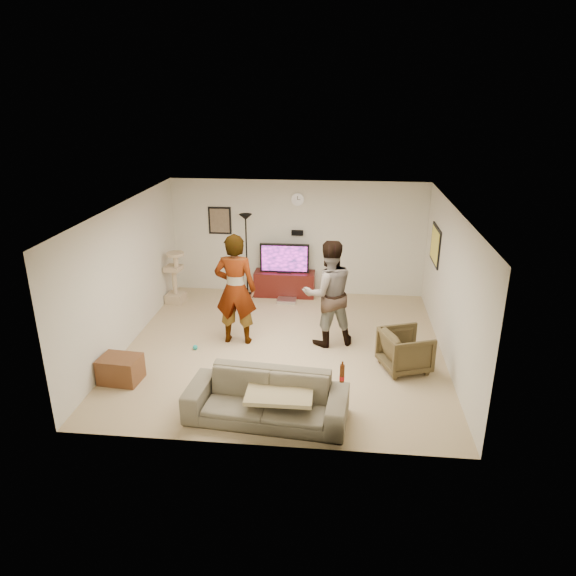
# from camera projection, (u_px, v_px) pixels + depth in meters

# --- Properties ---
(floor) EXTENTS (5.50, 5.50, 0.02)m
(floor) POSITION_uv_depth(u_px,v_px,m) (284.00, 348.00, 9.31)
(floor) COLOR tan
(floor) RESTS_ON ground
(ceiling) EXTENTS (5.50, 5.50, 0.02)m
(ceiling) POSITION_uv_depth(u_px,v_px,m) (283.00, 207.00, 8.42)
(ceiling) COLOR silver
(ceiling) RESTS_ON wall_back
(wall_back) EXTENTS (5.50, 0.04, 2.50)m
(wall_back) POSITION_uv_depth(u_px,v_px,m) (298.00, 238.00, 11.42)
(wall_back) COLOR silver
(wall_back) RESTS_ON floor
(wall_front) EXTENTS (5.50, 0.04, 2.50)m
(wall_front) POSITION_uv_depth(u_px,v_px,m) (258.00, 359.00, 6.31)
(wall_front) COLOR silver
(wall_front) RESTS_ON floor
(wall_left) EXTENTS (0.04, 5.50, 2.50)m
(wall_left) POSITION_uv_depth(u_px,v_px,m) (126.00, 275.00, 9.13)
(wall_left) COLOR silver
(wall_left) RESTS_ON floor
(wall_right) EXTENTS (0.04, 5.50, 2.50)m
(wall_right) POSITION_uv_depth(u_px,v_px,m) (451.00, 287.00, 8.60)
(wall_right) COLOR silver
(wall_right) RESTS_ON floor
(wall_clock) EXTENTS (0.26, 0.04, 0.26)m
(wall_clock) POSITION_uv_depth(u_px,v_px,m) (298.00, 199.00, 11.10)
(wall_clock) COLOR silver
(wall_clock) RESTS_ON wall_back
(wall_speaker) EXTENTS (0.25, 0.10, 0.10)m
(wall_speaker) POSITION_uv_depth(u_px,v_px,m) (297.00, 233.00, 11.32)
(wall_speaker) COLOR black
(wall_speaker) RESTS_ON wall_back
(picture_back) EXTENTS (0.42, 0.03, 0.52)m
(picture_back) POSITION_uv_depth(u_px,v_px,m) (220.00, 221.00, 11.45)
(picture_back) COLOR brown
(picture_back) RESTS_ON wall_back
(picture_right) EXTENTS (0.03, 0.78, 0.62)m
(picture_right) POSITION_uv_depth(u_px,v_px,m) (435.00, 245.00, 10.00)
(picture_right) COLOR #F5DB4A
(picture_right) RESTS_ON wall_right
(tv_stand) EXTENTS (1.31, 0.45, 0.55)m
(tv_stand) POSITION_uv_depth(u_px,v_px,m) (285.00, 284.00, 11.57)
(tv_stand) COLOR #3F100C
(tv_stand) RESTS_ON floor
(console_box) EXTENTS (0.40, 0.30, 0.07)m
(console_box) POSITION_uv_depth(u_px,v_px,m) (287.00, 300.00, 11.28)
(console_box) COLOR silver
(console_box) RESTS_ON floor
(tv) EXTENTS (1.06, 0.08, 0.63)m
(tv) POSITION_uv_depth(u_px,v_px,m) (285.00, 258.00, 11.36)
(tv) COLOR black
(tv) RESTS_ON tv_stand
(tv_screen) EXTENTS (0.98, 0.01, 0.56)m
(tv_screen) POSITION_uv_depth(u_px,v_px,m) (284.00, 259.00, 11.32)
(tv_screen) COLOR #E425C9
(tv_screen) RESTS_ON tv
(floor_lamp) EXTENTS (0.32, 0.32, 1.83)m
(floor_lamp) POSITION_uv_depth(u_px,v_px,m) (247.00, 256.00, 11.31)
(floor_lamp) COLOR black
(floor_lamp) RESTS_ON floor
(cat_tree) EXTENTS (0.40, 0.40, 1.13)m
(cat_tree) POSITION_uv_depth(u_px,v_px,m) (174.00, 277.00, 11.08)
(cat_tree) COLOR tan
(cat_tree) RESTS_ON floor
(person_left) EXTENTS (0.74, 0.49, 2.00)m
(person_left) POSITION_uv_depth(u_px,v_px,m) (235.00, 289.00, 9.19)
(person_left) COLOR #9A9A9A
(person_left) RESTS_ON floor
(person_right) EXTENTS (1.11, 0.98, 1.91)m
(person_right) POSITION_uv_depth(u_px,v_px,m) (328.00, 293.00, 9.15)
(person_right) COLOR #3C598B
(person_right) RESTS_ON floor
(sofa) EXTENTS (2.27, 1.05, 0.64)m
(sofa) POSITION_uv_depth(u_px,v_px,m) (267.00, 398.00, 7.19)
(sofa) COLOR #645D4A
(sofa) RESTS_ON floor
(throw_blanket) EXTENTS (0.91, 0.71, 0.06)m
(throw_blanket) POSITION_uv_depth(u_px,v_px,m) (280.00, 392.00, 7.13)
(throw_blanket) COLOR tan
(throw_blanket) RESTS_ON sofa
(beer_bottle) EXTENTS (0.06, 0.06, 0.25)m
(beer_bottle) POSITION_uv_depth(u_px,v_px,m) (342.00, 373.00, 6.94)
(beer_bottle) COLOR #4B1F07
(beer_bottle) RESTS_ON sofa
(armchair) EXTENTS (0.93, 0.92, 0.67)m
(armchair) POSITION_uv_depth(u_px,v_px,m) (405.00, 350.00, 8.48)
(armchair) COLOR #453921
(armchair) RESTS_ON floor
(side_table) EXTENTS (0.65, 0.51, 0.41)m
(side_table) POSITION_uv_depth(u_px,v_px,m) (121.00, 369.00, 8.17)
(side_table) COLOR #543019
(side_table) RESTS_ON floor
(toy_ball) EXTENTS (0.09, 0.09, 0.09)m
(toy_ball) POSITION_uv_depth(u_px,v_px,m) (195.00, 347.00, 9.21)
(toy_ball) COLOR #1DAAA1
(toy_ball) RESTS_ON floor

